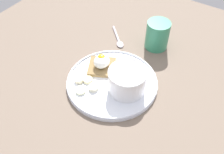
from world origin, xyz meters
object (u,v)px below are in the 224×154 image
(oatmeal_bowl, at_px, (127,81))
(banana_slice_back, at_px, (81,90))
(poached_egg, at_px, (102,61))
(coffee_mug, at_px, (157,35))
(banana_slice_right, at_px, (94,88))
(banana_slice_front, at_px, (88,80))
(toast_slice, at_px, (102,67))
(banana_slice_left, at_px, (79,80))
(spoon, at_px, (118,39))

(oatmeal_bowl, height_order, banana_slice_back, oatmeal_bowl)
(poached_egg, height_order, coffee_mug, coffee_mug)
(oatmeal_bowl, height_order, banana_slice_right, oatmeal_bowl)
(oatmeal_bowl, height_order, banana_slice_front, oatmeal_bowl)
(banana_slice_back, bearing_deg, banana_slice_front, 9.85)
(oatmeal_bowl, distance_m, banana_slice_front, 0.12)
(coffee_mug, bearing_deg, toast_slice, 155.58)
(toast_slice, xyz_separation_m, coffee_mug, (0.20, -0.09, 0.03))
(banana_slice_left, height_order, spoon, banana_slice_left)
(banana_slice_back, height_order, coffee_mug, coffee_mug)
(banana_slice_back, xyz_separation_m, banana_slice_right, (0.03, -0.03, 0.00))
(banana_slice_left, bearing_deg, spoon, 2.67)
(poached_egg, distance_m, banana_slice_front, 0.08)
(poached_egg, relative_size, banana_slice_right, 1.77)
(banana_slice_right, bearing_deg, banana_slice_left, 89.62)
(banana_slice_front, distance_m, spoon, 0.23)
(oatmeal_bowl, height_order, toast_slice, oatmeal_bowl)
(poached_egg, xyz_separation_m, banana_slice_left, (-0.09, 0.03, -0.02))
(banana_slice_front, height_order, banana_slice_back, banana_slice_back)
(toast_slice, bearing_deg, banana_slice_back, -178.32)
(banana_slice_right, distance_m, coffee_mug, 0.30)
(banana_slice_left, distance_m, coffee_mug, 0.31)
(oatmeal_bowl, distance_m, coffee_mug, 0.24)
(toast_slice, relative_size, poached_egg, 2.08)
(oatmeal_bowl, height_order, coffee_mug, coffee_mug)
(toast_slice, height_order, banana_slice_back, banana_slice_back)
(banana_slice_front, xyz_separation_m, banana_slice_left, (-0.02, 0.02, 0.00))
(toast_slice, bearing_deg, banana_slice_right, -161.42)
(banana_slice_front, bearing_deg, banana_slice_right, -115.58)
(oatmeal_bowl, relative_size, banana_slice_left, 3.04)
(oatmeal_bowl, bearing_deg, banana_slice_left, 111.41)
(toast_slice, height_order, banana_slice_left, banana_slice_left)
(poached_egg, xyz_separation_m, banana_slice_front, (-0.07, 0.00, -0.03))
(banana_slice_back, distance_m, banana_slice_right, 0.04)
(oatmeal_bowl, bearing_deg, banana_slice_back, 127.93)
(spoon, bearing_deg, banana_slice_left, -177.33)
(toast_slice, bearing_deg, banana_slice_left, 163.02)
(toast_slice, xyz_separation_m, banana_slice_front, (-0.07, 0.00, -0.00))
(banana_slice_right, bearing_deg, spoon, 15.23)
(coffee_mug, xyz_separation_m, spoon, (-0.04, 0.13, -0.05))
(banana_slice_left, bearing_deg, banana_slice_front, -54.14)
(toast_slice, xyz_separation_m, spoon, (0.16, 0.04, -0.01))
(banana_slice_front, bearing_deg, poached_egg, -3.18)
(poached_egg, bearing_deg, banana_slice_left, 163.50)
(banana_slice_left, bearing_deg, banana_slice_back, -135.32)
(oatmeal_bowl, height_order, banana_slice_left, oatmeal_bowl)
(banana_slice_right, bearing_deg, banana_slice_front, 64.42)
(banana_slice_left, bearing_deg, toast_slice, -16.98)
(toast_slice, xyz_separation_m, poached_egg, (0.00, 0.00, 0.02))
(banana_slice_front, bearing_deg, banana_slice_back, -170.15)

